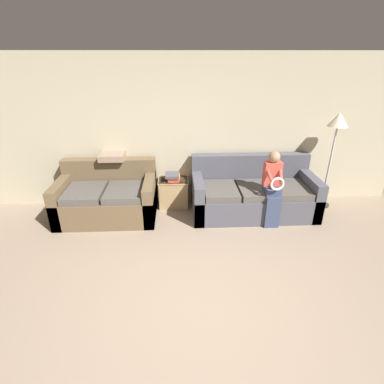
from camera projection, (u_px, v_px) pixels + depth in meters
The scene contains 9 objects.
ground_plane at pixel (202, 332), 2.97m from camera, with size 14.00×14.00×0.00m, color gray.
wall_back at pixel (189, 132), 5.13m from camera, with size 7.47×0.06×2.55m.
couch_main at pixel (252, 194), 5.11m from camera, with size 2.05×0.97×0.93m.
couch_side at pixel (108, 198), 4.98m from camera, with size 1.58×0.98×0.89m.
child_left_seated at pixel (273, 185), 4.61m from camera, with size 0.27×0.38×1.18m.
side_shelf at pixel (173, 192), 5.33m from camera, with size 0.52×0.38×0.50m.
book_stack at pixel (173, 177), 5.19m from camera, with size 0.25×0.29×0.12m.
floor_lamp at pixel (337, 128), 4.85m from camera, with size 0.32×0.32×1.66m.
throw_pillow at pixel (113, 156), 5.04m from camera, with size 0.41×0.41×0.10m.
Camera 1 is at (-0.21, -2.09, 2.52)m, focal length 28.00 mm.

